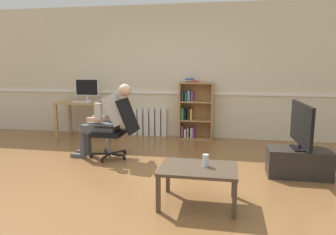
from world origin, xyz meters
TOP-DOWN VIEW (x-y plane):
  - ground_plane at (0.00, 0.00)m, footprint 18.00×18.00m
  - back_wall at (0.00, 2.65)m, footprint 12.00×0.13m
  - computer_desk at (-1.80, 2.15)m, footprint 1.16×0.66m
  - imac_monitor at (-1.81, 2.23)m, footprint 0.50×0.14m
  - keyboard at (-1.83, 2.01)m, footprint 0.39×0.12m
  - computer_mouse at (-1.53, 2.03)m, footprint 0.06×0.10m
  - bookshelf at (0.38, 2.44)m, footprint 0.67×0.29m
  - radiator at (-0.58, 2.54)m, footprint 0.74×0.08m
  - office_chair at (-0.68, 0.87)m, footprint 0.78×0.61m
  - person_seated at (-0.85, 0.87)m, footprint 1.02×0.40m
  - tv_stand at (2.02, 0.52)m, footprint 0.82×0.42m
  - tv_screen at (2.02, 0.52)m, footprint 0.22×0.96m
  - coffee_table at (0.76, -0.61)m, footprint 0.83×0.60m
  - drinking_glass at (0.83, -0.57)m, footprint 0.07×0.07m

SIDE VIEW (x-z plane):
  - ground_plane at x=0.00m, z-range 0.00..0.00m
  - tv_stand at x=2.02m, z-range 0.00..0.38m
  - radiator at x=-0.58m, z-range 0.00..0.60m
  - coffee_table at x=0.76m, z-range 0.16..0.58m
  - drinking_glass at x=0.83m, z-range 0.42..0.55m
  - office_chair at x=-0.68m, z-range 0.04..1.01m
  - bookshelf at x=0.38m, z-range -0.04..1.18m
  - computer_desk at x=-1.80m, z-range 0.27..1.02m
  - person_seated at x=-0.85m, z-range 0.04..1.25m
  - tv_screen at x=2.02m, z-range 0.40..1.02m
  - keyboard at x=-1.83m, z-range 0.76..0.78m
  - computer_mouse at x=-1.53m, z-range 0.76..0.79m
  - imac_monitor at x=-1.81m, z-range 0.79..1.25m
  - back_wall at x=0.00m, z-range 0.00..2.70m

